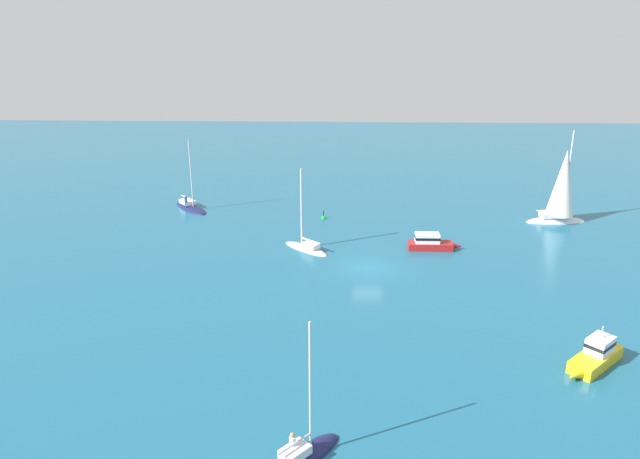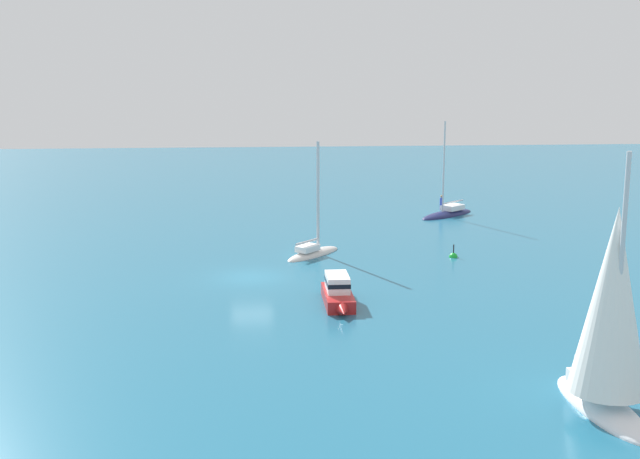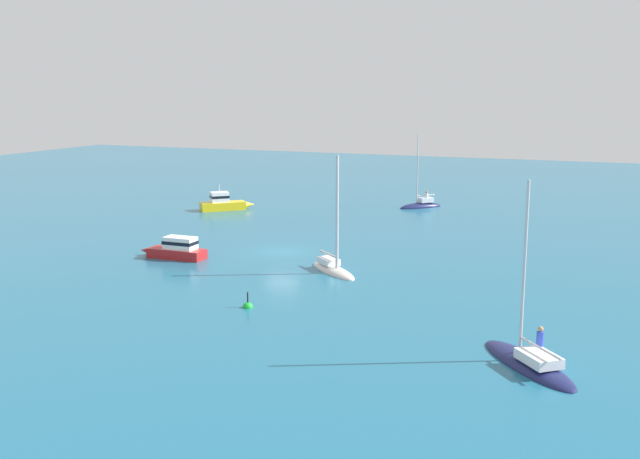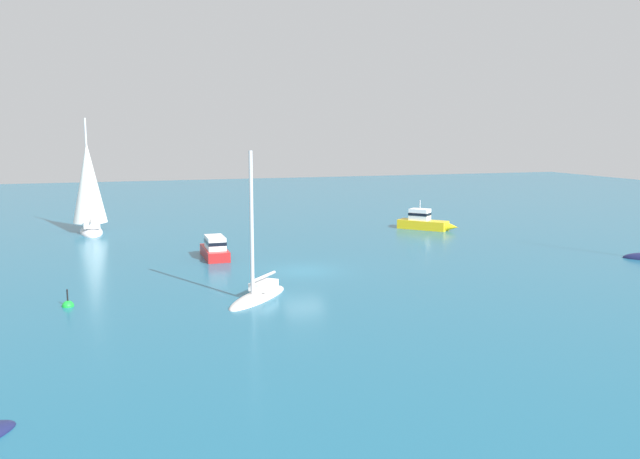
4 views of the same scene
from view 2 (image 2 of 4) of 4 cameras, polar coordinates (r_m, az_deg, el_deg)
name	(u,v)px [view 2 (image 2 of 4)]	position (r m, az deg, el deg)	size (l,w,h in m)	color
ground_plane	(252,277)	(50.39, -4.76, -3.31)	(160.00, 160.00, 0.00)	#1E607F
powerboat	(338,292)	(44.58, 1.25, -4.37)	(5.13, 1.50, 1.55)	#B21E1E
ketch	(313,252)	(55.92, -0.49, -1.54)	(4.89, 4.55, 8.07)	silver
yacht_1	(610,322)	(32.14, 19.43, -6.07)	(6.49, 3.09, 10.34)	white
yacht_2	(447,214)	(71.45, 8.81, 1.09)	(5.52, 6.09, 8.45)	#191E4C
channel_buoy	(453,257)	(56.09, 9.21, -1.89)	(0.59, 0.59, 1.16)	green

